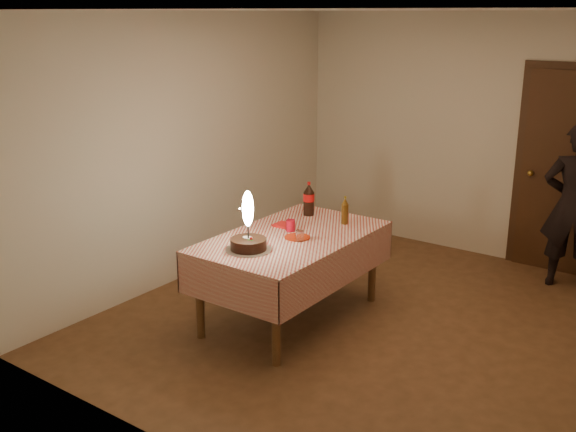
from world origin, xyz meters
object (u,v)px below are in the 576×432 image
object	(u,v)px
red_plate	(297,237)
clear_cup	(300,236)
amber_bottle_right	(345,211)
dining_table	(291,247)
red_cup	(291,225)
cola_bottle	(309,199)
photographer	(574,206)
birthday_cake	(248,236)

from	to	relation	value
red_plate	clear_cup	size ratio (longest dim) A/B	2.44
amber_bottle_right	dining_table	bearing A→B (deg)	-109.01
dining_table	red_cup	xyz separation A→B (m)	(-0.08, 0.10, 0.15)
red_plate	clear_cup	world-z (taller)	clear_cup
red_plate	red_cup	distance (m)	0.20
cola_bottle	photographer	distance (m)	2.54
red_plate	clear_cup	xyz separation A→B (m)	(0.07, -0.06, 0.04)
cola_bottle	dining_table	bearing A→B (deg)	-69.25
dining_table	red_plate	size ratio (longest dim) A/B	7.82
red_plate	amber_bottle_right	size ratio (longest dim) A/B	0.86
red_plate	dining_table	bearing A→B (deg)	168.70
birthday_cake	red_plate	xyz separation A→B (m)	(0.14, 0.48, -0.11)
clear_cup	photographer	distance (m)	2.77
birthday_cake	cola_bottle	bearing A→B (deg)	98.06
photographer	dining_table	bearing A→B (deg)	-128.89
dining_table	photographer	bearing A→B (deg)	51.11
birthday_cake	red_cup	xyz separation A→B (m)	(-0.01, 0.59, -0.06)
photographer	birthday_cake	bearing A→B (deg)	-124.39
red_plate	photographer	distance (m)	2.77
birthday_cake	amber_bottle_right	world-z (taller)	birthday_cake
birthday_cake	cola_bottle	xyz separation A→B (m)	(-0.15, 1.08, 0.04)
birthday_cake	clear_cup	world-z (taller)	birthday_cake
dining_table	red_cup	size ratio (longest dim) A/B	17.20
birthday_cake	photographer	world-z (taller)	photographer
birthday_cake	red_cup	distance (m)	0.59
photographer	amber_bottle_right	bearing A→B (deg)	-133.95
birthday_cake	red_plate	world-z (taller)	birthday_cake
amber_bottle_right	photographer	world-z (taller)	photographer
dining_table	amber_bottle_right	xyz separation A→B (m)	(0.19, 0.55, 0.22)
red_cup	photographer	size ratio (longest dim) A/B	0.06
red_plate	photographer	bearing A→B (deg)	52.46
clear_cup	cola_bottle	distance (m)	0.76
cola_bottle	amber_bottle_right	world-z (taller)	cola_bottle
red_cup	birthday_cake	bearing A→B (deg)	-89.02
birthday_cake	red_plate	size ratio (longest dim) A/B	2.22
birthday_cake	red_plate	distance (m)	0.51
birthday_cake	amber_bottle_right	xyz separation A→B (m)	(0.26, 1.04, 0.01)
cola_bottle	amber_bottle_right	distance (m)	0.42
cola_bottle	photographer	size ratio (longest dim) A/B	0.20
clear_cup	photographer	size ratio (longest dim) A/B	0.06
red_cup	clear_cup	size ratio (longest dim) A/B	1.11
clear_cup	dining_table	bearing A→B (deg)	151.53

